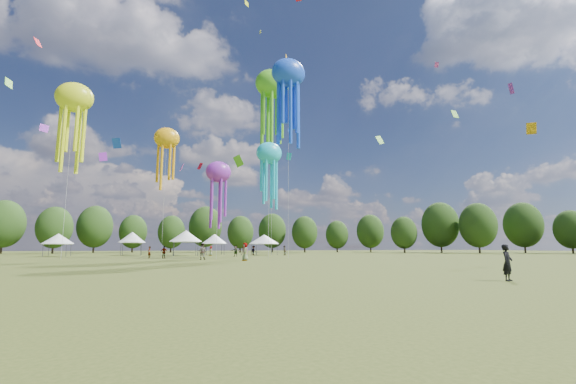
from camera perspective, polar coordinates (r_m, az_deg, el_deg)
name	(u,v)px	position (r m, az deg, el deg)	size (l,w,h in m)	color
ground	(334,282)	(16.48, 6.91, -13.22)	(300.00, 300.00, 0.00)	#384416
observer_main	(507,263)	(19.27, 29.94, -9.12)	(0.57, 0.38, 1.57)	black
spectator_near	(202,252)	(45.98, -12.71, -8.67)	(0.92, 0.71, 1.89)	gray
spectators_far	(237,251)	(60.10, -7.69, -8.72)	(22.99, 28.86, 1.92)	gray
festival_tents	(183,238)	(70.49, -15.39, -6.64)	(38.84, 10.57, 4.34)	#47474C
show_kites	(239,112)	(59.28, -7.33, 11.77)	(33.84, 17.49, 32.60)	#F3A60F
small_kites	(224,67)	(62.51, -9.51, 17.88)	(68.63, 63.06, 41.60)	#F3A60F
treeline	(180,221)	(77.64, -15.85, -4.16)	(201.57, 95.24, 13.43)	#38281C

